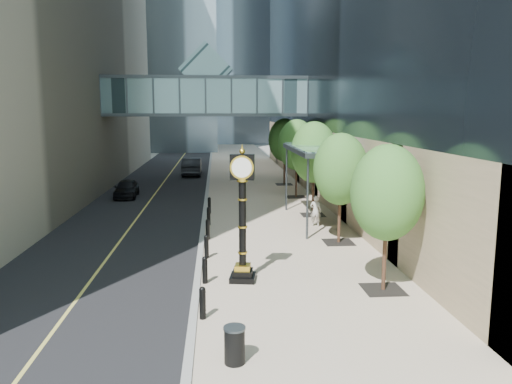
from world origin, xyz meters
TOP-DOWN VIEW (x-y plane):
  - ground at (0.00, 0.00)m, footprint 320.00×320.00m
  - road at (-7.00, 40.00)m, footprint 8.00×180.00m
  - sidewalk at (1.00, 40.00)m, footprint 8.00×180.00m
  - curb at (-3.00, 40.00)m, footprint 0.25×180.00m
  - distant_tower_c at (-6.00, 120.00)m, footprint 22.00×22.00m
  - skywalk at (-3.00, 28.00)m, footprint 17.00×4.20m
  - entrance_canopy at (3.48, 14.00)m, footprint 3.00×8.00m
  - bollard_row at (-2.70, 9.00)m, footprint 0.20×16.20m
  - street_trees at (3.60, 17.02)m, footprint 2.77×28.64m
  - street_clock at (-1.30, 4.40)m, footprint 1.06×1.06m
  - trash_bin at (-1.83, -1.79)m, footprint 0.64×0.64m
  - pedestrian at (3.18, 13.06)m, footprint 0.73×0.60m
  - car_near at (-8.89, 23.60)m, footprint 1.71×3.95m
  - car_far at (-4.68, 36.51)m, footprint 1.82×5.22m

SIDE VIEW (x-z plane):
  - ground at x=0.00m, z-range 0.00..0.00m
  - road at x=-7.00m, z-range 0.00..0.02m
  - sidewalk at x=1.00m, z-range 0.00..0.06m
  - curb at x=-3.00m, z-range 0.00..0.07m
  - bollard_row at x=-2.70m, z-range 0.06..0.96m
  - trash_bin at x=-1.83m, z-range 0.06..0.96m
  - car_near at x=-8.89m, z-range 0.02..1.35m
  - car_far at x=-4.68m, z-range 0.02..1.74m
  - pedestrian at x=3.18m, z-range 0.06..1.77m
  - street_clock at x=-1.30m, z-range -0.27..4.66m
  - street_trees at x=3.60m, z-range 0.93..6.64m
  - entrance_canopy at x=3.48m, z-range 2.00..6.38m
  - skywalk at x=-3.00m, z-range 4.81..10.61m
  - distant_tower_c at x=-6.00m, z-range 0.00..65.00m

